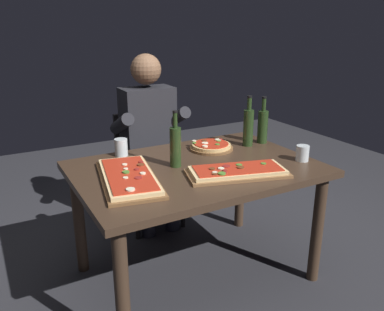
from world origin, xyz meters
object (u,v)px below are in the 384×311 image
Objects in this scene: dining_table at (196,181)px; wine_bottle_dark at (175,146)px; vinegar_bottle_green at (263,125)px; seated_diner at (151,135)px; tumbler_far_side at (302,153)px; oil_bottle_amber at (248,126)px; pizza_round_far at (211,146)px; diner_chair at (146,163)px; pizza_rectangular_front at (237,172)px; tumbler_near_camera at (121,148)px; pizza_rectangular_left at (129,177)px.

wine_bottle_dark is at bearing 153.19° from dining_table.
vinegar_bottle_green is 0.83m from seated_diner.
oil_bottle_amber is at bearing 104.07° from tumbler_far_side.
diner_chair reaches higher than pizza_round_far.
seated_diner is (0.03, 0.74, 0.10)m from dining_table.
pizza_round_far is 0.41m from wine_bottle_dark.
vinegar_bottle_green is (0.74, 0.14, -0.00)m from wine_bottle_dark.
tumbler_near_camera is (-0.45, 0.63, 0.03)m from pizza_rectangular_front.
dining_table is at bearing 159.43° from tumbler_far_side.
tumbler_near_camera is (-0.56, 0.16, 0.03)m from pizza_round_far.
oil_bottle_amber is 0.26× the size of seated_diner.
diner_chair is (0.45, 0.88, -0.27)m from pizza_rectangular_left.
diner_chair is at bearing 118.26° from tumbler_far_side.
seated_diner is at bearing 121.15° from tumbler_far_side.
dining_table is 12.87× the size of tumbler_near_camera.
dining_table is 4.09× the size of oil_bottle_amber.
pizza_round_far is 0.72m from diner_chair.
oil_bottle_amber reaches higher than tumbler_near_camera.
pizza_round_far is (0.12, 0.47, 0.00)m from pizza_rectangular_front.
oil_bottle_amber is (0.61, 0.13, 0.01)m from wine_bottle_dark.
tumbler_near_camera is (-0.32, 0.39, 0.14)m from dining_table.
seated_diner reaches higher than tumbler_far_side.
vinegar_bottle_green is at bearing 11.30° from pizza_rectangular_left.
wine_bottle_dark reaches higher than pizza_rectangular_left.
pizza_rectangular_front is 1.81× the size of wine_bottle_dark.
tumbler_near_camera is 0.65m from diner_chair.
diner_chair is (-0.48, 0.67, -0.39)m from oil_bottle_amber.
oil_bottle_amber is 0.86m from tumbler_near_camera.
wine_bottle_dark is 0.63m from oil_bottle_amber.
vinegar_bottle_green is at bearing -41.80° from seated_diner.
pizza_round_far is 0.29m from oil_bottle_amber.
wine_bottle_dark is at bearing -99.55° from diner_chair.
vinegar_bottle_green reaches higher than pizza_rectangular_front.
seated_diner is at bearing -90.00° from diner_chair.
pizza_round_far is 0.59m from tumbler_near_camera.
vinegar_bottle_green is 0.98m from diner_chair.
wine_bottle_dark reaches higher than tumbler_near_camera.
pizza_round_far is at bearing -66.61° from seated_diner.
diner_chair is at bearing 62.64° from pizza_rectangular_left.
tumbler_near_camera is 0.08× the size of seated_diner.
tumbler_far_side is at bearing -21.54° from wine_bottle_dark.
wine_bottle_dark is at bearing -168.11° from oil_bottle_amber.
diner_chair is at bearing 95.23° from pizza_rectangular_front.
diner_chair is at bearing 88.13° from dining_table.
tumbler_far_side reaches higher than pizza_rectangular_left.
tumbler_near_camera reaches higher than dining_table.
diner_chair is (-0.22, 0.62, -0.27)m from pizza_round_far.
diner_chair is 0.28m from seated_diner.
wine_bottle_dark is (-0.35, -0.18, 0.11)m from pizza_round_far.
pizza_round_far is at bearing 174.24° from vinegar_bottle_green.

